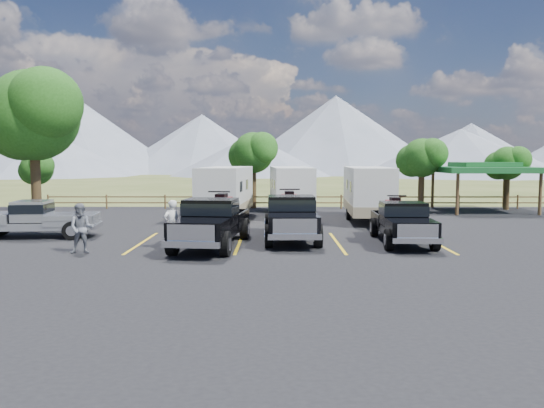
{
  "coord_description": "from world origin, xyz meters",
  "views": [
    {
      "loc": [
        -0.6,
        -17.42,
        3.51
      ],
      "look_at": [
        -0.67,
        4.39,
        1.6
      ],
      "focal_mm": 35.0,
      "sensor_mm": 36.0,
      "label": 1
    }
  ],
  "objects_px": {
    "trailer_center": "(291,190)",
    "person_a": "(172,225)",
    "person_b": "(82,229)",
    "trailer_right": "(368,193)",
    "tree_big_nw": "(33,115)",
    "rig_left": "(212,221)",
    "pickup_silver": "(36,218)",
    "trailer_left": "(226,192)",
    "rig_right": "(402,221)",
    "pavilion": "(483,169)",
    "rig_center": "(291,216)"
  },
  "relations": [
    {
      "from": "pavilion",
      "to": "trailer_left",
      "type": "distance_m",
      "value": 17.08
    },
    {
      "from": "rig_right",
      "to": "pickup_silver",
      "type": "distance_m",
      "value": 15.62
    },
    {
      "from": "trailer_right",
      "to": "person_b",
      "type": "distance_m",
      "value": 15.87
    },
    {
      "from": "trailer_right",
      "to": "pickup_silver",
      "type": "bearing_deg",
      "value": -154.3
    },
    {
      "from": "trailer_right",
      "to": "pickup_silver",
      "type": "height_order",
      "value": "trailer_right"
    },
    {
      "from": "tree_big_nw",
      "to": "trailer_center",
      "type": "distance_m",
      "value": 14.53
    },
    {
      "from": "person_b",
      "to": "rig_right",
      "type": "bearing_deg",
      "value": 2.75
    },
    {
      "from": "trailer_right",
      "to": "person_a",
      "type": "relative_size",
      "value": 4.52
    },
    {
      "from": "pavilion",
      "to": "pickup_silver",
      "type": "xyz_separation_m",
      "value": [
        -23.93,
        -11.61,
        -1.91
      ]
    },
    {
      "from": "pavilion",
      "to": "rig_left",
      "type": "relative_size",
      "value": 0.96
    },
    {
      "from": "rig_right",
      "to": "person_a",
      "type": "xyz_separation_m",
      "value": [
        -9.09,
        -1.66,
        0.04
      ]
    },
    {
      "from": "person_a",
      "to": "tree_big_nw",
      "type": "bearing_deg",
      "value": -77.33
    },
    {
      "from": "rig_right",
      "to": "trailer_right",
      "type": "bearing_deg",
      "value": 92.32
    },
    {
      "from": "trailer_left",
      "to": "trailer_right",
      "type": "distance_m",
      "value": 7.86
    },
    {
      "from": "pavilion",
      "to": "rig_center",
      "type": "bearing_deg",
      "value": -136.94
    },
    {
      "from": "tree_big_nw",
      "to": "rig_center",
      "type": "distance_m",
      "value": 14.07
    },
    {
      "from": "rig_left",
      "to": "rig_right",
      "type": "distance_m",
      "value": 7.7
    },
    {
      "from": "person_b",
      "to": "trailer_right",
      "type": "bearing_deg",
      "value": 30.98
    },
    {
      "from": "rig_right",
      "to": "tree_big_nw",
      "type": "bearing_deg",
      "value": 166.04
    },
    {
      "from": "tree_big_nw",
      "to": "pickup_silver",
      "type": "distance_m",
      "value": 6.17
    },
    {
      "from": "pickup_silver",
      "to": "rig_center",
      "type": "bearing_deg",
      "value": 80.99
    },
    {
      "from": "trailer_left",
      "to": "person_a",
      "type": "distance_m",
      "value": 9.57
    },
    {
      "from": "rig_center",
      "to": "trailer_right",
      "type": "relative_size",
      "value": 0.74
    },
    {
      "from": "pickup_silver",
      "to": "person_a",
      "type": "height_order",
      "value": "person_a"
    },
    {
      "from": "person_a",
      "to": "trailer_center",
      "type": "bearing_deg",
      "value": -150.79
    },
    {
      "from": "trailer_center",
      "to": "person_b",
      "type": "distance_m",
      "value": 14.93
    },
    {
      "from": "rig_center",
      "to": "trailer_left",
      "type": "relative_size",
      "value": 0.74
    },
    {
      "from": "rig_left",
      "to": "person_a",
      "type": "distance_m",
      "value": 1.63
    },
    {
      "from": "trailer_center",
      "to": "pickup_silver",
      "type": "height_order",
      "value": "trailer_center"
    },
    {
      "from": "rig_left",
      "to": "rig_right",
      "type": "relative_size",
      "value": 1.14
    },
    {
      "from": "rig_right",
      "to": "trailer_left",
      "type": "height_order",
      "value": "trailer_left"
    },
    {
      "from": "trailer_center",
      "to": "person_a",
      "type": "bearing_deg",
      "value": -115.8
    },
    {
      "from": "trailer_right",
      "to": "person_a",
      "type": "distance_m",
      "value": 13.0
    },
    {
      "from": "rig_center",
      "to": "tree_big_nw",
      "type": "bearing_deg",
      "value": 161.48
    },
    {
      "from": "trailer_right",
      "to": "person_b",
      "type": "relative_size",
      "value": 4.67
    },
    {
      "from": "trailer_center",
      "to": "pavilion",
      "type": "bearing_deg",
      "value": 9.42
    },
    {
      "from": "trailer_right",
      "to": "person_b",
      "type": "bearing_deg",
      "value": -136.7
    },
    {
      "from": "rig_left",
      "to": "rig_right",
      "type": "xyz_separation_m",
      "value": [
        7.64,
        0.9,
        -0.11
      ]
    },
    {
      "from": "person_b",
      "to": "person_a",
      "type": "bearing_deg",
      "value": 6.54
    },
    {
      "from": "rig_center",
      "to": "pickup_silver",
      "type": "bearing_deg",
      "value": 177.06
    },
    {
      "from": "tree_big_nw",
      "to": "pickup_silver",
      "type": "xyz_separation_m",
      "value": [
        1.61,
        -3.64,
        -4.72
      ]
    },
    {
      "from": "pickup_silver",
      "to": "trailer_left",
      "type": "bearing_deg",
      "value": 123.52
    },
    {
      "from": "rig_left",
      "to": "trailer_right",
      "type": "distance_m",
      "value": 11.46
    },
    {
      "from": "trailer_left",
      "to": "pickup_silver",
      "type": "distance_m",
      "value": 10.1
    },
    {
      "from": "tree_big_nw",
      "to": "rig_left",
      "type": "height_order",
      "value": "tree_big_nw"
    },
    {
      "from": "rig_left",
      "to": "rig_right",
      "type": "height_order",
      "value": "rig_left"
    },
    {
      "from": "pickup_silver",
      "to": "tree_big_nw",
      "type": "bearing_deg",
      "value": -162.97
    },
    {
      "from": "rig_left",
      "to": "person_b",
      "type": "xyz_separation_m",
      "value": [
        -4.56,
        -1.62,
        -0.1
      ]
    },
    {
      "from": "trailer_center",
      "to": "person_a",
      "type": "distance_m",
      "value": 12.72
    },
    {
      "from": "trailer_left",
      "to": "person_b",
      "type": "distance_m",
      "value": 11.21
    }
  ]
}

